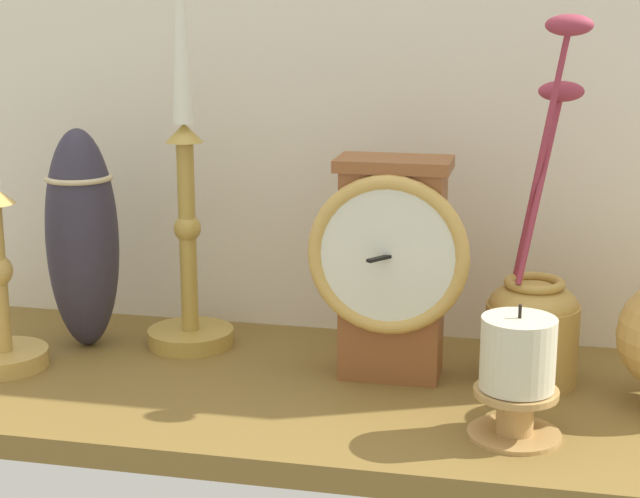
# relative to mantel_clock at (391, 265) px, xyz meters

# --- Properties ---
(ground_plane) EXTENTS (1.00, 0.36, 0.02)m
(ground_plane) POSITION_rel_mantel_clock_xyz_m (-0.06, -0.04, -0.13)
(ground_plane) COLOR brown
(back_wall) EXTENTS (1.20, 0.02, 0.65)m
(back_wall) POSITION_rel_mantel_clock_xyz_m (-0.06, 0.15, 0.21)
(back_wall) COLOR silver
(back_wall) RESTS_ON ground_plane
(mantel_clock) EXTENTS (0.16, 0.09, 0.23)m
(mantel_clock) POSITION_rel_mantel_clock_xyz_m (0.00, 0.00, 0.00)
(mantel_clock) COLOR brown
(mantel_clock) RESTS_ON ground_plane
(candlestick_tall_center) EXTENTS (0.10, 0.10, 0.45)m
(candlestick_tall_center) POSITION_rel_mantel_clock_xyz_m (-0.23, 0.05, 0.03)
(candlestick_tall_center) COLOR #B5923F
(candlestick_tall_center) RESTS_ON ground_plane
(brass_vase_jar) EXTENTS (0.09, 0.09, 0.36)m
(brass_vase_jar) POSITION_rel_mantel_clock_xyz_m (0.14, 0.02, -0.05)
(brass_vase_jar) COLOR #B78F43
(brass_vase_jar) RESTS_ON ground_plane
(pillar_candle_front) EXTENTS (0.08, 0.08, 0.12)m
(pillar_candle_front) POSITION_rel_mantel_clock_xyz_m (0.13, -0.12, -0.06)
(pillar_candle_front) COLOR tan
(pillar_candle_front) RESTS_ON ground_plane
(tall_ceramic_vase) EXTENTS (0.08, 0.08, 0.24)m
(tall_ceramic_vase) POSITION_rel_mantel_clock_xyz_m (-0.34, 0.03, 0.00)
(tall_ceramic_vase) COLOR #302C3C
(tall_ceramic_vase) RESTS_ON ground_plane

